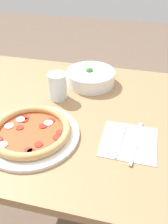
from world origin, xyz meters
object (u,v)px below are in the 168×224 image
object	(u,v)px
pizza	(31,132)
fork	(121,140)
bowl	(91,76)
knife	(136,144)
glass	(57,86)

from	to	relation	value
pizza	fork	distance (m)	0.30
pizza	bowl	world-z (taller)	bowl
fork	knife	size ratio (longest dim) A/B	0.81
pizza	fork	world-z (taller)	pizza
bowl	knife	distance (m)	0.42
fork	knife	bearing A→B (deg)	-93.95
bowl	glass	world-z (taller)	glass
pizza	fork	xyz separation A→B (m)	(0.29, 0.05, -0.01)
knife	glass	bearing A→B (deg)	62.60
fork	bowl	bearing A→B (deg)	31.94
bowl	glass	xyz separation A→B (m)	(-0.10, -0.15, 0.02)
fork	glass	world-z (taller)	glass
fork	pizza	bearing A→B (deg)	103.67
pizza	bowl	size ratio (longest dim) A/B	1.50
bowl	fork	distance (m)	0.39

